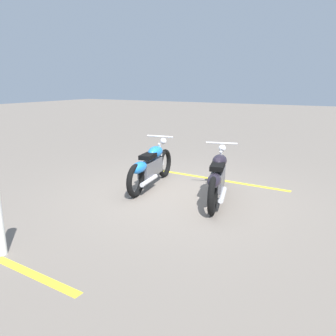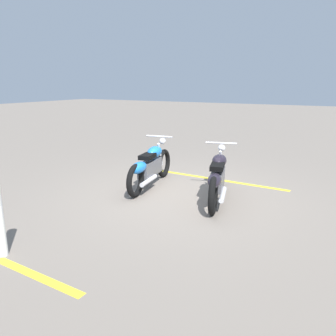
% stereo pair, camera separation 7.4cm
% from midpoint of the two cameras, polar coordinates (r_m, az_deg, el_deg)
% --- Properties ---
extents(ground_plane, '(60.00, 60.00, 0.00)m').
position_cam_midpoint_polar(ground_plane, '(6.83, 1.51, -4.48)').
color(ground_plane, slate).
extents(motorcycle_bright_foreground, '(2.22, 0.69, 1.04)m').
position_cam_midpoint_polar(motorcycle_bright_foreground, '(7.20, -3.37, 0.34)').
color(motorcycle_bright_foreground, black).
rests_on(motorcycle_bright_foreground, ground).
extents(motorcycle_dark_foreground, '(2.18, 0.82, 1.04)m').
position_cam_midpoint_polar(motorcycle_dark_foreground, '(6.41, 8.10, -1.56)').
color(motorcycle_dark_foreground, black).
rests_on(motorcycle_dark_foreground, ground).
extents(parking_stripe_near, '(0.25, 3.20, 0.01)m').
position_cam_midpoint_polar(parking_stripe_near, '(7.89, 8.39, -1.99)').
color(parking_stripe_near, yellow).
rests_on(parking_stripe_near, ground).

